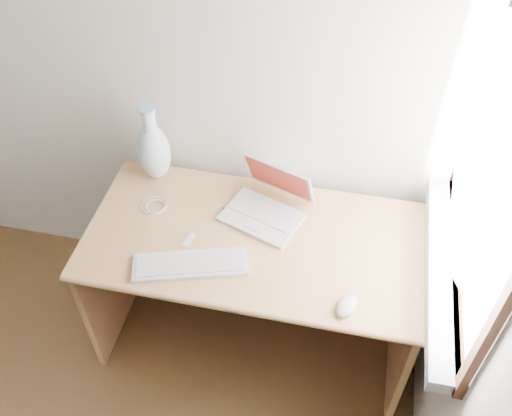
% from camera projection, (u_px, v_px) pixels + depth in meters
% --- Properties ---
extents(back_wall, '(3.50, 0.04, 2.60)m').
position_uv_depth(back_wall, '(34.00, 30.00, 2.26)').
color(back_wall, silver).
rests_on(back_wall, floor).
extents(window, '(0.11, 0.99, 1.10)m').
position_uv_depth(window, '(488.00, 171.00, 1.72)').
color(window, white).
rests_on(window, right_wall).
extents(desk, '(1.35, 0.67, 0.71)m').
position_uv_depth(desk, '(258.00, 255.00, 2.48)').
color(desk, tan).
rests_on(desk, floor).
extents(laptop, '(0.36, 0.35, 0.21)m').
position_uv_depth(laptop, '(263.00, 203.00, 2.35)').
color(laptop, silver).
rests_on(laptop, desk).
extents(external_keyboard, '(0.45, 0.25, 0.02)m').
position_uv_depth(external_keyboard, '(190.00, 265.00, 2.17)').
color(external_keyboard, silver).
rests_on(external_keyboard, desk).
extents(mouse, '(0.10, 0.13, 0.04)m').
position_uv_depth(mouse, '(347.00, 306.00, 2.03)').
color(mouse, silver).
rests_on(mouse, desk).
extents(ipod, '(0.06, 0.09, 0.01)m').
position_uv_depth(ipod, '(227.00, 215.00, 2.36)').
color(ipod, '#B71A0C').
rests_on(ipod, desk).
extents(cable_coil, '(0.15, 0.15, 0.01)m').
position_uv_depth(cable_coil, '(155.00, 205.00, 2.40)').
color(cable_coil, silver).
rests_on(cable_coil, desk).
extents(remote, '(0.04, 0.07, 0.01)m').
position_uv_depth(remote, '(189.00, 240.00, 2.27)').
color(remote, silver).
rests_on(remote, desk).
extents(vase, '(0.14, 0.14, 0.37)m').
position_uv_depth(vase, '(154.00, 150.00, 2.42)').
color(vase, white).
rests_on(vase, desk).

